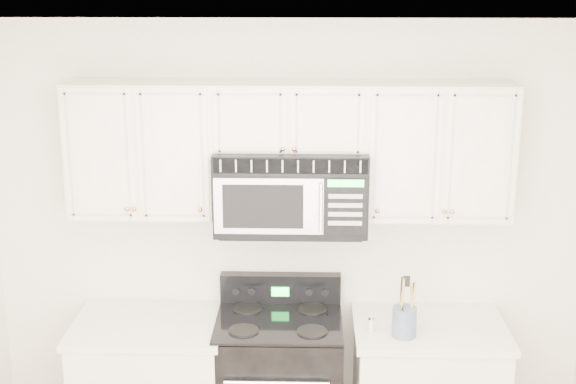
{
  "coord_description": "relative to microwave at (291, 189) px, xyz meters",
  "views": [
    {
      "loc": [
        0.11,
        -2.74,
        2.86
      ],
      "look_at": [
        0.0,
        1.3,
        1.73
      ],
      "focal_mm": 50.0,
      "sensor_mm": 36.0,
      "label": 1
    }
  ],
  "objects": [
    {
      "name": "utensil_crock",
      "position": [
        0.62,
        -0.25,
        -0.67
      ],
      "size": [
        0.13,
        0.13,
        0.35
      ],
      "color": "slate",
      "rests_on": "base_cabinet_right"
    },
    {
      "name": "microwave",
      "position": [
        0.0,
        0.0,
        0.0
      ],
      "size": [
        0.83,
        0.47,
        0.46
      ],
      "color": "black",
      "rests_on": "ground"
    },
    {
      "name": "shaker_pepper",
      "position": [
        0.62,
        -0.21,
        -0.7
      ],
      "size": [
        0.05,
        0.05,
        0.11
      ],
      "color": "silver",
      "rests_on": "base_cabinet_right"
    },
    {
      "name": "upper_cabinets",
      "position": [
        -0.01,
        0.05,
        0.25
      ],
      "size": [
        2.44,
        0.37,
        0.75
      ],
      "color": "silver",
      "rests_on": "ground"
    },
    {
      "name": "shaker_salt",
      "position": [
        0.45,
        -0.2,
        -0.72
      ],
      "size": [
        0.04,
        0.04,
        0.09
      ],
      "color": "silver",
      "rests_on": "base_cabinet_right"
    }
  ]
}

